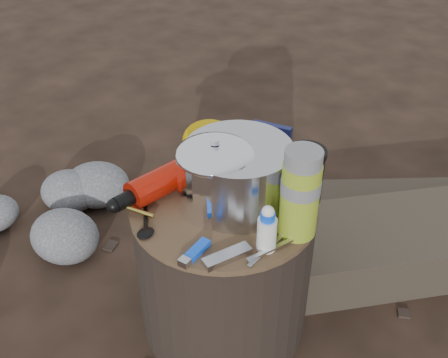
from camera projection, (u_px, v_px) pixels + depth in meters
The scene contains 15 objects.
ground at pixel (224, 319), 1.51m from camera, with size 60.00×60.00×0.00m, color black.
stump at pixel (224, 266), 1.39m from camera, with size 0.44×0.44×0.41m, color black.
log_small at pixel (430, 207), 1.85m from camera, with size 0.21×1.14×0.10m, color #3C3329.
foil_windscreen at pixel (238, 175), 1.24m from camera, with size 0.25×0.25×0.15m, color #B8B8BF.
camping_pot at pixel (215, 176), 1.22m from camera, with size 0.17×0.17×0.17m, color white.
fuel_bottle at pixel (169, 178), 1.30m from camera, with size 0.07×0.29×0.07m, color #A81507, non-canonical shape.
thermos at pixel (300, 194), 1.14m from camera, with size 0.08×0.08×0.21m, color #93AD26.
travel_mug at pixel (304, 176), 1.25m from camera, with size 0.09×0.09×0.13m, color black.
stuff_sack at pixel (212, 143), 1.39m from camera, with size 0.17×0.14×0.11m, color #D7A300.
food_pouch at pixel (270, 148), 1.36m from camera, with size 0.10×0.02×0.13m, color navy.
lighter at pixel (197, 250), 1.13m from camera, with size 0.02×0.09×0.02m, color blue.
multitool at pixel (227, 256), 1.12m from camera, with size 0.03×0.11×0.02m, color #BDBCC1.
pot_grabber at pixel (266, 250), 1.14m from camera, with size 0.03×0.12×0.01m, color #BDBCC1, non-canonical shape.
spork at pixel (145, 215), 1.23m from camera, with size 0.03×0.13×0.01m, color black, non-canonical shape.
squeeze_bottle at pixel (267, 230), 1.12m from camera, with size 0.04×0.04×0.10m, color white.
Camera 1 is at (0.56, -0.84, 1.19)m, focal length 43.28 mm.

